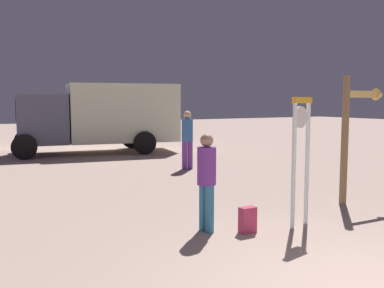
# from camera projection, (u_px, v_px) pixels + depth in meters

# --- Properties ---
(standing_clock) EXTENTS (0.47, 0.18, 2.16)m
(standing_clock) POSITION_uv_depth(u_px,v_px,m) (301.00, 149.00, 7.07)
(standing_clock) COLOR white
(standing_clock) RESTS_ON ground_plane
(arrow_sign) EXTENTS (1.12, 0.26, 2.60)m
(arrow_sign) POSITION_uv_depth(u_px,v_px,m) (358.00, 120.00, 8.71)
(arrow_sign) COLOR #8F6E4B
(arrow_sign) RESTS_ON ground_plane
(person_near_clock) EXTENTS (0.30, 0.30, 1.58)m
(person_near_clock) POSITION_uv_depth(u_px,v_px,m) (207.00, 177.00, 6.81)
(person_near_clock) COLOR teal
(person_near_clock) RESTS_ON ground_plane
(backpack) EXTENTS (0.27, 0.19, 0.41)m
(backpack) POSITION_uv_depth(u_px,v_px,m) (247.00, 220.00, 6.82)
(backpack) COLOR #C1395C
(backpack) RESTS_ON ground_plane
(person_distant) EXTENTS (0.34, 0.34, 1.80)m
(person_distant) POSITION_uv_depth(u_px,v_px,m) (187.00, 137.00, 13.11)
(person_distant) COLOR purple
(person_distant) RESTS_ON ground_plane
(box_truck_near) EXTENTS (6.70, 3.39, 2.78)m
(box_truck_near) POSITION_uv_depth(u_px,v_px,m) (103.00, 115.00, 17.37)
(box_truck_near) COLOR beige
(box_truck_near) RESTS_ON ground_plane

